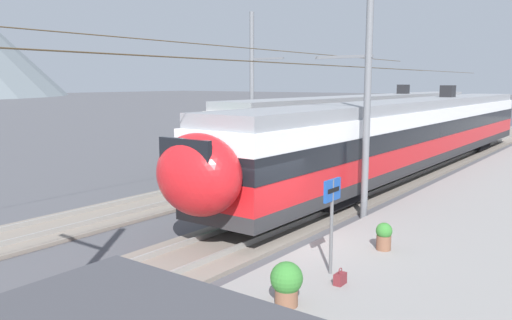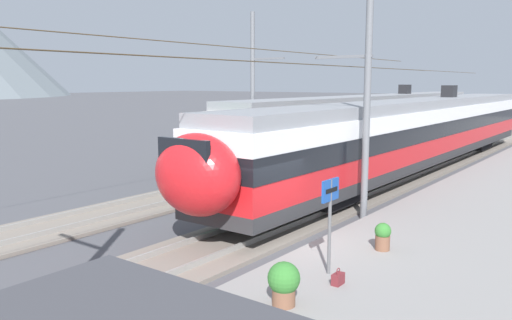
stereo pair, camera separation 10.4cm
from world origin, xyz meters
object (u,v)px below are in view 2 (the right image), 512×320
Objects in this scene: train_far_track at (374,119)px; potted_plant_by_shelter at (284,281)px; train_near_platform at (415,131)px; platform_sign at (330,205)px; catenary_mast_mid at (363,102)px; handbag_near_sign at (338,279)px; potted_plant_platform_edge at (383,235)px; catenary_mast_far_side at (254,90)px.

train_far_track is 38.33× the size of potted_plant_by_shelter.
platform_sign is (-16.09, -3.90, -0.27)m from train_near_platform.
train_near_platform reaches higher than potted_plant_by_shelter.
catenary_mast_mid is 47.22× the size of potted_plant_by_shelter.
handbag_near_sign is at bearing -157.40° from train_far_track.
potted_plant_platform_edge is at bearing -146.98° from catenary_mast_mid.
platform_sign is 2.36m from potted_plant_by_shelter.
train_far_track is (7.32, 5.54, -0.00)m from train_near_platform.
catenary_mast_mid is 1.00× the size of catenary_mast_far_side.
train_near_platform reaches higher than potted_plant_platform_edge.
potted_plant_by_shelter is (-1.61, 0.35, 0.38)m from handbag_near_sign.
potted_plant_platform_edge reaches higher than handbag_near_sign.
handbag_near_sign is at bearing -133.44° from platform_sign.
catenary_mast_far_side reaches higher than catenary_mast_mid.
potted_plant_by_shelter is (-8.20, -2.28, -3.22)m from catenary_mast_mid.
train_near_platform is 15.33× the size of platform_sign.
catenary_mast_mid is at bearing 15.52° from potted_plant_by_shelter.
platform_sign is at bearing 46.56° from handbag_near_sign.
catenary_mast_far_side is (-11.47, 1.73, 2.10)m from train_far_track.
catenary_mast_mid is at bearing 19.28° from platform_sign.
train_far_track is 46.75× the size of potted_plant_platform_edge.
handbag_near_sign is at bearing -176.26° from potted_plant_platform_edge.
train_near_platform is 0.81× the size of catenary_mast_far_side.
potted_plant_platform_edge is 4.44m from potted_plant_by_shelter.
potted_plant_platform_edge is 0.82× the size of potted_plant_by_shelter.
train_far_track reaches higher than handbag_near_sign.
potted_plant_by_shelter is at bearing 177.81° from potted_plant_platform_edge.
potted_plant_platform_edge is (-3.76, -2.45, -3.33)m from catenary_mast_mid.
catenary_mast_far_side is at bearing 171.41° from train_far_track.
train_far_track is 0.81× the size of catenary_mast_mid.
handbag_near_sign is at bearing -165.14° from train_near_platform.
catenary_mast_far_side is 57.59× the size of potted_plant_platform_edge.
train_far_track is at bearing 24.86° from potted_plant_platform_edge.
handbag_near_sign is at bearing -158.23° from catenary_mast_mid.
catenary_mast_mid is 110.80× the size of handbag_near_sign.
train_near_platform is 89.50× the size of handbag_near_sign.
catenary_mast_far_side is (5.81, 9.04, 0.27)m from catenary_mast_mid.
potted_plant_by_shelter is at bearing -167.47° from train_near_platform.
handbag_near_sign is (-0.46, -0.49, -1.50)m from platform_sign.
train_near_platform is at bearing -142.86° from train_far_track.
train_near_platform is 46.52× the size of potted_plant_platform_edge.
potted_plant_platform_edge is at bearing 3.74° from handbag_near_sign.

